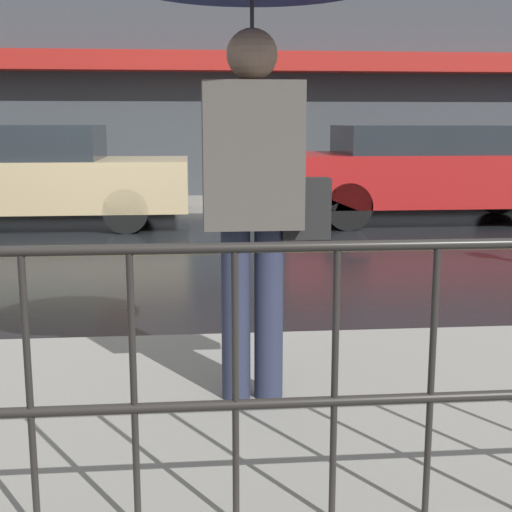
% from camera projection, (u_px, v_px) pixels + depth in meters
% --- Properties ---
extents(ground_plane, '(80.00, 80.00, 0.00)m').
position_uv_depth(ground_plane, '(115.00, 254.00, 8.31)').
color(ground_plane, black).
extents(sidewalk_near, '(28.00, 2.55, 0.13)m').
position_uv_depth(sidewalk_near, '(11.00, 429.00, 3.44)').
color(sidewalk_near, gray).
rests_on(sidewalk_near, ground_plane).
extents(sidewalk_far, '(28.00, 1.72, 0.13)m').
position_uv_depth(sidewalk_far, '(141.00, 204.00, 12.74)').
color(sidewalk_far, gray).
rests_on(sidewalk_far, ground_plane).
extents(lane_marking, '(25.20, 0.12, 0.01)m').
position_uv_depth(lane_marking, '(115.00, 254.00, 8.31)').
color(lane_marking, gold).
rests_on(lane_marking, ground_plane).
extents(building_storefront, '(28.00, 0.85, 5.76)m').
position_uv_depth(building_storefront, '(140.00, 48.00, 13.18)').
color(building_storefront, '#383D42').
rests_on(building_storefront, ground_plane).
extents(pedestrian, '(1.19, 1.19, 2.28)m').
position_uv_depth(pedestrian, '(253.00, 29.00, 3.35)').
color(pedestrian, '#23283D').
rests_on(pedestrian, sidewalk_near).
extents(car_tan, '(4.52, 1.80, 1.47)m').
position_uv_depth(car_tan, '(29.00, 175.00, 10.38)').
color(car_tan, tan).
rests_on(car_tan, ground_plane).
extents(car_red, '(4.68, 1.81, 1.46)m').
position_uv_depth(car_red, '(428.00, 171.00, 10.92)').
color(car_red, maroon).
rests_on(car_red, ground_plane).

